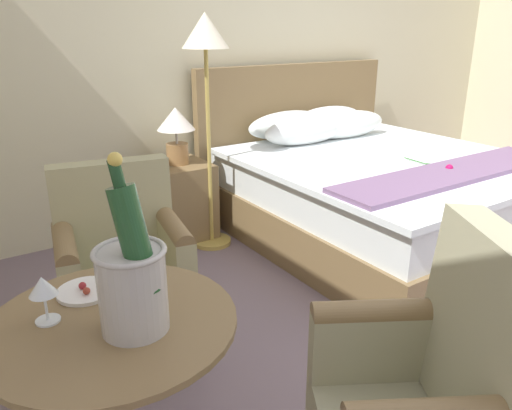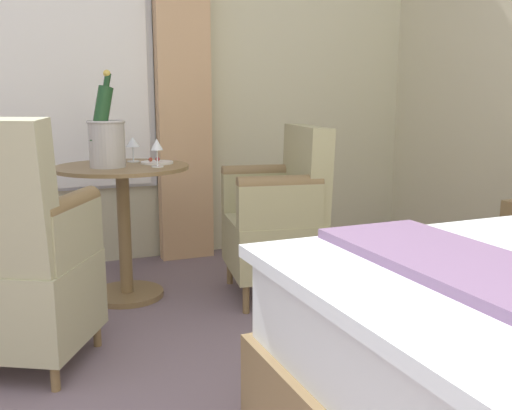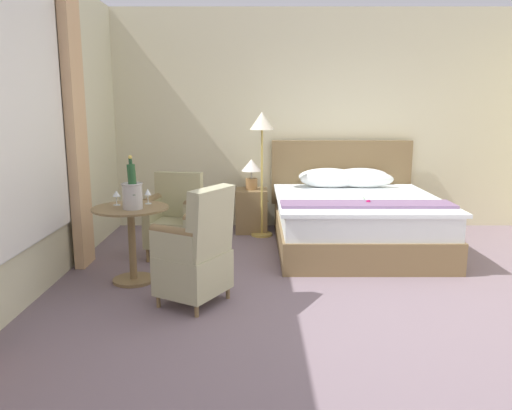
{
  "view_description": "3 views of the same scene",
  "coord_description": "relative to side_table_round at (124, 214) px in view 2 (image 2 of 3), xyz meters",
  "views": [
    {
      "loc": [
        -2.46,
        -0.68,
        1.54
      ],
      "look_at": [
        -1.15,
        1.29,
        0.68
      ],
      "focal_mm": 35.0,
      "sensor_mm": 36.0,
      "label": 1
    },
    {
      "loc": [
        0.96,
        0.06,
        1.1
      ],
      "look_at": [
        -1.13,
        0.94,
        0.67
      ],
      "focal_mm": 40.0,
      "sensor_mm": 36.0,
      "label": 2
    },
    {
      "loc": [
        -0.93,
        -4.06,
        1.68
      ],
      "look_at": [
        -0.94,
        1.08,
        0.66
      ],
      "focal_mm": 35.0,
      "sensor_mm": 36.0,
      "label": 3
    }
  ],
  "objects": [
    {
      "name": "side_table_round",
      "position": [
        0.0,
        0.0,
        0.0
      ],
      "size": [
        0.72,
        0.72,
        0.74
      ],
      "color": "olive",
      "rests_on": "ground"
    },
    {
      "name": "champagne_bucket",
      "position": [
        0.05,
        -0.08,
        0.42
      ],
      "size": [
        0.2,
        0.2,
        0.5
      ],
      "color": "#B2AEAA",
      "rests_on": "side_table_round"
    },
    {
      "name": "wine_glass_near_bucket",
      "position": [
        0.14,
        0.16,
        0.37
      ],
      "size": [
        0.07,
        0.07,
        0.15
      ],
      "color": "white",
      "rests_on": "side_table_round"
    },
    {
      "name": "wine_glass_near_edge",
      "position": [
        -0.15,
        0.09,
        0.37
      ],
      "size": [
        0.08,
        0.08,
        0.14
      ],
      "color": "white",
      "rests_on": "side_table_round"
    },
    {
      "name": "snack_plate",
      "position": [
        -0.02,
        0.2,
        0.27
      ],
      "size": [
        0.18,
        0.18,
        0.04
      ],
      "color": "white",
      "rests_on": "side_table_round"
    },
    {
      "name": "armchair_by_window",
      "position": [
        0.29,
        0.8,
        -0.03
      ],
      "size": [
        0.64,
        0.59,
        0.95
      ],
      "color": "olive",
      "rests_on": "ground"
    },
    {
      "name": "armchair_facing_bed",
      "position": [
        0.69,
        -0.56,
        -0.04
      ],
      "size": [
        0.71,
        0.71,
        1.03
      ],
      "color": "olive",
      "rests_on": "ground"
    }
  ]
}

